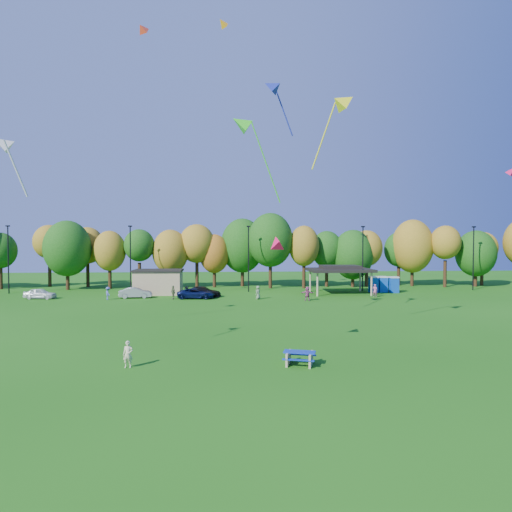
{
  "coord_description": "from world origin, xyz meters",
  "views": [
    {
      "loc": [
        -1.03,
        -22.53,
        7.12
      ],
      "look_at": [
        0.83,
        6.0,
        6.12
      ],
      "focal_mm": 32.0,
      "sensor_mm": 36.0,
      "label": 1
    }
  ],
  "objects": [
    {
      "name": "kite_13",
      "position": [
        2.11,
        5.76,
        7.03
      ],
      "size": [
        1.17,
        1.47,
        1.34
      ],
      "color": "#F70D4F"
    },
    {
      "name": "ground",
      "position": [
        0.0,
        0.0,
        0.0
      ],
      "size": [
        160.0,
        160.0,
        0.0
      ],
      "primitive_type": "plane",
      "color": "#19600F",
      "rests_on": "ground"
    },
    {
      "name": "porta_potties",
      "position": [
        20.3,
        38.12,
        1.1
      ],
      "size": [
        3.75,
        1.81,
        2.18
      ],
      "color": "#0E47B6",
      "rests_on": "ground"
    },
    {
      "name": "car_a",
      "position": [
        -23.6,
        34.08,
        0.64
      ],
      "size": [
        3.83,
        1.78,
        1.27
      ],
      "primitive_type": "imported",
      "rotation": [
        0.0,
        0.0,
        1.5
      ],
      "color": "white",
      "rests_on": "ground"
    },
    {
      "name": "tree_line",
      "position": [
        -1.03,
        45.51,
        5.91
      ],
      "size": [
        93.57,
        10.55,
        11.15
      ],
      "color": "black",
      "rests_on": "ground"
    },
    {
      "name": "far_person_3",
      "position": [
        -7.46,
        32.66,
        0.83
      ],
      "size": [
        0.84,
        1.04,
        1.66
      ],
      "primitive_type": "imported",
      "rotation": [
        0.0,
        0.0,
        5.24
      ],
      "color": "#617145",
      "rests_on": "ground"
    },
    {
      "name": "kite_8",
      "position": [
        -9.85,
        29.01,
        30.22
      ],
      "size": [
        2.02,
        2.09,
        1.7
      ],
      "color": "red"
    },
    {
      "name": "kite_4",
      "position": [
        0.16,
        15.13,
        16.61
      ],
      "size": [
        4.43,
        1.72,
        7.51
      ],
      "color": "#2EC81A"
    },
    {
      "name": "far_person_2",
      "position": [
        17.53,
        33.2,
        0.81
      ],
      "size": [
        0.71,
        0.66,
        1.63
      ],
      "primitive_type": "imported",
      "rotation": [
        0.0,
        0.0,
        2.52
      ],
      "color": "#C05A8D",
      "rests_on": "ground"
    },
    {
      "name": "picnic_table",
      "position": [
        3.12,
        3.03,
        0.45
      ],
      "size": [
        2.13,
        1.92,
        0.78
      ],
      "rotation": [
        0.0,
        0.0,
        -0.28
      ],
      "color": "tan",
      "rests_on": "ground"
    },
    {
      "name": "far_person_1",
      "position": [
        8.46,
        30.34,
        0.83
      ],
      "size": [
        1.62,
        0.84,
        1.67
      ],
      "primitive_type": "imported",
      "rotation": [
        0.0,
        0.0,
        2.91
      ],
      "color": "#AE4883",
      "rests_on": "ground"
    },
    {
      "name": "kite_5",
      "position": [
        2.39,
        12.69,
        18.84
      ],
      "size": [
        2.76,
        1.69,
        4.49
      ],
      "color": "navy"
    },
    {
      "name": "car_c",
      "position": [
        -4.72,
        33.06,
        0.63
      ],
      "size": [
        4.7,
        2.5,
        1.26
      ],
      "primitive_type": "imported",
      "rotation": [
        0.0,
        0.0,
        1.48
      ],
      "color": "#0B1443",
      "rests_on": "ground"
    },
    {
      "name": "kite_6",
      "position": [
        -1.35,
        23.59,
        28.7
      ],
      "size": [
        1.64,
        1.56,
        1.33
      ],
      "color": "#FF9D0D"
    },
    {
      "name": "utility_building",
      "position": [
        -10.0,
        38.0,
        1.64
      ],
      "size": [
        6.3,
        4.3,
        3.25
      ],
      "color": "tan",
      "rests_on": "ground"
    },
    {
      "name": "far_person_0",
      "position": [
        2.75,
        32.01,
        0.82
      ],
      "size": [
        0.89,
        0.95,
        1.63
      ],
      "primitive_type": "imported",
      "rotation": [
        0.0,
        0.0,
        4.07
      ],
      "color": "#66855B",
      "rests_on": "ground"
    },
    {
      "name": "kite_10",
      "position": [
        30.56,
        26.21,
        14.77
      ],
      "size": [
        1.8,
        1.81,
        1.44
      ],
      "color": "#D6194F"
    },
    {
      "name": "far_person_4",
      "position": [
        -15.17,
        32.66,
        0.77
      ],
      "size": [
        1.01,
        1.15,
        1.54
      ],
      "primitive_type": "imported",
      "rotation": [
        0.0,
        0.0,
        2.12
      ],
      "color": "#4D57AA",
      "rests_on": "ground"
    },
    {
      "name": "kite_flyer",
      "position": [
        -6.52,
        3.07,
        0.75
      ],
      "size": [
        0.55,
        0.36,
        1.5
      ],
      "primitive_type": "imported",
      "rotation": [
        0.0,
        0.0,
        0.0
      ],
      "color": "beige",
      "rests_on": "ground"
    },
    {
      "name": "kite_7",
      "position": [
        7.09,
        8.33,
        16.48
      ],
      "size": [
        3.37,
        1.68,
        5.52
      ],
      "color": "yellow"
    },
    {
      "name": "car_b",
      "position": [
        -12.2,
        34.1,
        0.65
      ],
      "size": [
        4.04,
        1.69,
        1.3
      ],
      "primitive_type": "imported",
      "rotation": [
        0.0,
        0.0,
        1.65
      ],
      "color": "#97979C",
      "rests_on": "ground"
    },
    {
      "name": "car_d",
      "position": [
        -3.95,
        34.66,
        0.65
      ],
      "size": [
        4.61,
        2.21,
        1.3
      ],
      "primitive_type": "imported",
      "rotation": [
        0.0,
        0.0,
        1.48
      ],
      "color": "black",
      "rests_on": "ground"
    },
    {
      "name": "kite_0",
      "position": [
        -12.66,
        2.09,
        12.09
      ],
      "size": [
        2.14,
        1.31,
        3.41
      ],
      "color": "#BDBDBD"
    },
    {
      "name": "pavilion",
      "position": [
        14.0,
        37.0,
        3.23
      ],
      "size": [
        8.2,
        6.2,
        3.77
      ],
      "color": "tan",
      "rests_on": "ground"
    },
    {
      "name": "lamp_posts",
      "position": [
        2.0,
        40.0,
        4.9
      ],
      "size": [
        64.5,
        0.25,
        9.09
      ],
      "color": "black",
      "rests_on": "ground"
    }
  ]
}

